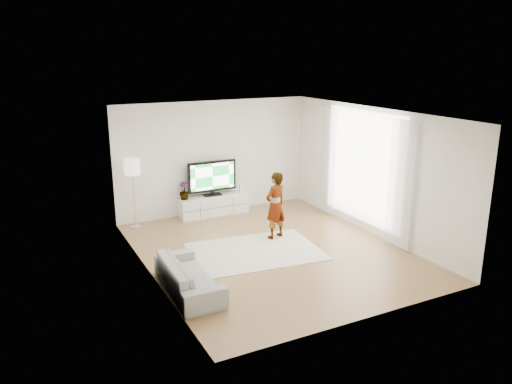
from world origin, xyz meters
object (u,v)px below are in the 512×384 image
television (212,177)px  player (275,205)px  media_console (213,205)px  rug (255,251)px  sofa (188,275)px  floor_lamp (132,170)px

television → player: size_ratio=0.85×
media_console → television: bearing=90.0°
media_console → rug: (-0.16, -2.64, -0.24)m
television → player: bearing=-75.0°
rug → sofa: (-1.78, -1.01, 0.27)m
television → player: (0.58, -2.16, -0.22)m
rug → media_console: bearing=86.4°
rug → floor_lamp: floor_lamp is taller
rug → sofa: size_ratio=1.39×
rug → floor_lamp: (-1.80, 2.57, 1.36)m
television → sofa: television is taller
rug → floor_lamp: bearing=125.0°
player → floor_lamp: (-2.54, 2.07, 0.62)m
player → sofa: (-2.52, -1.51, -0.47)m
television → rug: 2.84m
player → floor_lamp: floor_lamp is taller
television → floor_lamp: 2.01m
television → media_console: bearing=-90.0°
television → floor_lamp: floor_lamp is taller
television → sofa: size_ratio=0.67×
rug → sofa: sofa is taller
floor_lamp → television: bearing=2.7°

